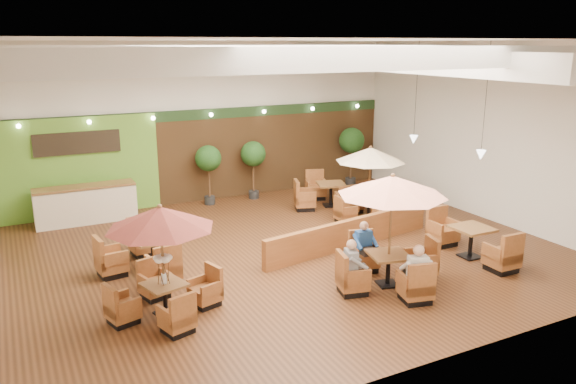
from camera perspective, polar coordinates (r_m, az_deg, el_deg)
room at (r=15.49m, az=-1.39°, el=8.22°), size 14.04×14.00×5.52m
service_counter at (r=18.50m, az=-19.84°, el=-1.19°), size 3.00×0.75×1.18m
booth_divider at (r=15.45m, az=6.42°, el=-4.19°), size 5.72×1.14×0.80m
table_0 at (r=11.53m, az=-12.73°, el=-4.79°), size 2.42×2.42×2.37m
table_1 at (r=12.77m, az=10.43°, el=-1.83°), size 2.71×2.71×2.66m
table_2 at (r=17.66m, az=8.32°, el=2.33°), size 2.32×2.32×2.37m
table_3 at (r=14.28m, az=-14.59°, el=-5.98°), size 1.88×2.75×1.58m
table_4 at (r=15.42m, az=18.07°, el=-4.92°), size 0.95×2.78×1.04m
table_5 at (r=19.13m, az=3.60°, el=-0.43°), size 2.03×2.89×1.02m
topiary_0 at (r=19.36m, az=-8.10°, el=3.17°), size 0.89×0.89×2.07m
topiary_1 at (r=19.95m, az=-3.56°, el=3.66°), size 0.90×0.90×2.08m
topiary_2 at (r=21.88m, az=6.48°, el=5.00°), size 0.98×0.98×2.28m
diner_0 at (r=12.40m, az=12.94°, el=-7.51°), size 0.47×0.43×0.86m
diner_1 at (r=13.84m, az=7.78°, el=-4.99°), size 0.40×0.33×0.79m
diner_2 at (r=12.57m, az=6.65°, el=-7.00°), size 0.39×0.44×0.81m
diner_3 at (r=17.20m, az=9.86°, el=-1.07°), size 0.40×0.32×0.81m
diner_4 at (r=18.38m, az=10.41°, el=-0.17°), size 0.32×0.37×0.71m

